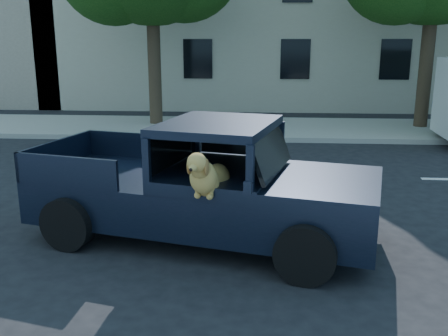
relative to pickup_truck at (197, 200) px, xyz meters
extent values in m
plane|color=black|center=(1.29, 0.31, -0.62)|extent=(120.00, 120.00, 0.00)
cube|color=gray|center=(1.29, 9.51, -0.54)|extent=(60.00, 4.00, 0.15)
cylinder|color=#332619|center=(-2.71, 9.91, 1.58)|extent=(0.44, 0.44, 4.40)
cylinder|color=#332619|center=(6.29, 9.91, 1.58)|extent=(0.44, 0.44, 4.40)
cube|color=#BAB299|center=(4.29, 16.81, 3.88)|extent=(26.00, 6.00, 9.00)
cube|color=black|center=(0.09, 0.00, 0.00)|extent=(5.43, 3.12, 0.65)
cube|color=black|center=(1.85, -0.43, 0.40)|extent=(1.90, 2.26, 0.16)
cube|color=black|center=(0.32, -0.06, 1.15)|extent=(1.93, 2.19, 0.12)
cube|color=black|center=(1.10, -0.24, 0.81)|extent=(0.64, 1.70, 0.56)
cube|color=black|center=(0.41, -0.53, 0.19)|extent=(0.65, 0.65, 0.37)
cube|color=black|center=(0.80, -1.44, 0.64)|extent=(0.11, 0.07, 0.16)
camera|label=1|loc=(0.94, -7.15, 2.36)|focal=40.00mm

